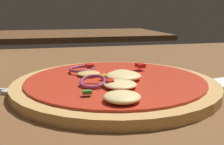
% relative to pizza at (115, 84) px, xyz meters
% --- Properties ---
extents(dining_table, '(1.45, 0.92, 0.03)m').
position_rel_pizza_xyz_m(dining_table, '(-0.02, 0.01, -0.02)').
color(dining_table, brown).
rests_on(dining_table, ground).
extents(pizza, '(0.29, 0.29, 0.03)m').
position_rel_pizza_xyz_m(pizza, '(0.00, 0.00, 0.00)').
color(pizza, tan).
rests_on(pizza, dining_table).
extents(background_table, '(0.86, 0.53, 0.03)m').
position_rel_pizza_xyz_m(background_table, '(0.07, 1.07, -0.02)').
color(background_table, brown).
rests_on(background_table, ground).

